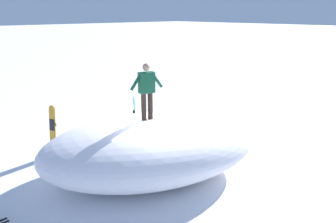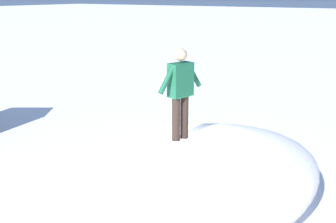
# 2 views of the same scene
# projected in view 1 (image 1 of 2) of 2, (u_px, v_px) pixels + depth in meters

# --- Properties ---
(ground) EXTENTS (240.00, 240.00, 0.00)m
(ground) POSITION_uv_depth(u_px,v_px,m) (160.00, 173.00, 9.61)
(ground) COLOR white
(snow_mound) EXTENTS (7.37, 6.10, 1.71)m
(snow_mound) POSITION_uv_depth(u_px,v_px,m) (151.00, 147.00, 9.34)
(snow_mound) COLOR white
(snow_mound) RESTS_ON ground
(snowboarder_standing) EXTENTS (0.96, 0.34, 1.58)m
(snowboarder_standing) POSITION_uv_depth(u_px,v_px,m) (147.00, 88.00, 8.79)
(snowboarder_standing) COLOR black
(snowboarder_standing) RESTS_ON snow_mound
(snowboard_primary_upright) EXTENTS (0.24, 0.32, 1.74)m
(snowboard_primary_upright) POSITION_uv_depth(u_px,v_px,m) (53.00, 130.00, 10.55)
(snowboard_primary_upright) COLOR orange
(snowboard_primary_upright) RESTS_ON ground
(snowboard_secondary_upright) EXTENTS (0.32, 0.32, 1.57)m
(snowboard_secondary_upright) POSITION_uv_depth(u_px,v_px,m) (136.00, 116.00, 12.30)
(snowboard_secondary_upright) COLOR #2672BF
(snowboard_secondary_upright) RESTS_ON ground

